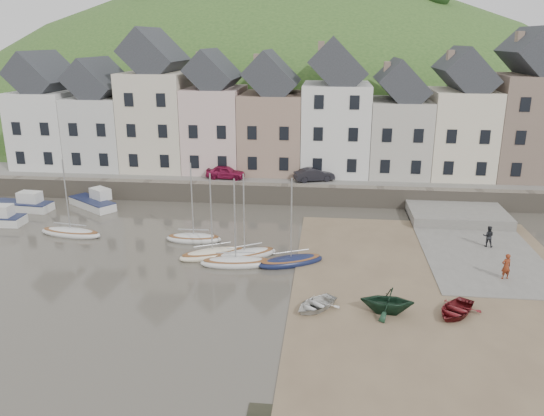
# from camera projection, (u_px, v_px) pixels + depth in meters

# --- Properties ---
(ground) EXTENTS (160.00, 160.00, 0.00)m
(ground) POSITION_uv_depth(u_px,v_px,m) (262.00, 281.00, 34.18)
(ground) COLOR #413D33
(ground) RESTS_ON ground
(quay_land) EXTENTS (90.00, 30.00, 1.50)m
(quay_land) POSITION_uv_depth(u_px,v_px,m) (295.00, 161.00, 64.29)
(quay_land) COLOR #2E5120
(quay_land) RESTS_ON ground
(quay_street) EXTENTS (70.00, 7.00, 0.10)m
(quay_street) POSITION_uv_depth(u_px,v_px,m) (288.00, 178.00, 53.15)
(quay_street) COLOR slate
(quay_street) RESTS_ON quay_land
(seawall) EXTENTS (70.00, 1.20, 1.80)m
(seawall) POSITION_uv_depth(u_px,v_px,m) (285.00, 194.00, 50.03)
(seawall) COLOR slate
(seawall) RESTS_ON ground
(beach) EXTENTS (18.00, 26.00, 0.06)m
(beach) POSITION_uv_depth(u_px,v_px,m) (439.00, 289.00, 33.04)
(beach) COLOR brown
(beach) RESTS_ON ground
(slipway) EXTENTS (8.00, 18.00, 0.12)m
(slipway) POSITION_uv_depth(u_px,v_px,m) (474.00, 244.00, 40.20)
(slipway) COLOR slate
(slipway) RESTS_ON ground
(hillside) EXTENTS (134.40, 84.00, 84.00)m
(hillside) POSITION_uv_depth(u_px,v_px,m) (277.00, 228.00, 96.99)
(hillside) COLOR #2E5120
(hillside) RESTS_ON ground
(townhouse_terrace) EXTENTS (61.05, 8.00, 13.93)m
(townhouse_terrace) POSITION_uv_depth(u_px,v_px,m) (308.00, 115.00, 54.55)
(townhouse_terrace) COLOR silver
(townhouse_terrace) RESTS_ON quay_land
(sailboat_0) EXTENTS (5.38, 2.26, 6.32)m
(sailboat_0) POSITION_uv_depth(u_px,v_px,m) (71.00, 232.00, 42.01)
(sailboat_0) COLOR silver
(sailboat_0) RESTS_ON ground
(sailboat_1) EXTENTS (4.28, 1.60, 6.32)m
(sailboat_1) POSITION_uv_depth(u_px,v_px,m) (194.00, 238.00, 40.80)
(sailboat_1) COLOR silver
(sailboat_1) RESTS_ON ground
(sailboat_2) EXTENTS (4.97, 3.51, 6.32)m
(sailboat_2) POSITION_uv_depth(u_px,v_px,m) (213.00, 254.00, 37.85)
(sailboat_2) COLOR beige
(sailboat_2) RESTS_ON ground
(sailboat_3) EXTENTS (4.86, 3.73, 6.32)m
(sailboat_3) POSITION_uv_depth(u_px,v_px,m) (245.00, 255.00, 37.65)
(sailboat_3) COLOR silver
(sailboat_3) RESTS_ON ground
(sailboat_4) EXTENTS (4.99, 2.10, 6.32)m
(sailboat_4) POSITION_uv_depth(u_px,v_px,m) (236.00, 262.00, 36.43)
(sailboat_4) COLOR silver
(sailboat_4) RESTS_ON ground
(sailboat_5) EXTENTS (4.86, 3.33, 6.32)m
(sailboat_5) POSITION_uv_depth(u_px,v_px,m) (291.00, 261.00, 36.61)
(sailboat_5) COLOR #141B3E
(sailboat_5) RESTS_ON ground
(motorboat_0) EXTENTS (5.66, 2.27, 1.70)m
(motorboat_0) POSITION_uv_depth(u_px,v_px,m) (24.00, 204.00, 48.18)
(motorboat_0) COLOR silver
(motorboat_0) RESTS_ON ground
(motorboat_2) EXTENTS (5.36, 4.52, 1.70)m
(motorboat_2) POSITION_uv_depth(u_px,v_px,m) (94.00, 201.00, 49.01)
(motorboat_2) COLOR silver
(motorboat_2) RESTS_ON ground
(rowboat_white) EXTENTS (3.41, 3.51, 0.59)m
(rowboat_white) POSITION_uv_depth(u_px,v_px,m) (315.00, 304.00, 30.42)
(rowboat_white) COLOR silver
(rowboat_white) RESTS_ON beach
(rowboat_green) EXTENTS (3.09, 2.71, 1.55)m
(rowboat_green) POSITION_uv_depth(u_px,v_px,m) (387.00, 300.00, 29.86)
(rowboat_green) COLOR #173422
(rowboat_green) RESTS_ON beach
(rowboat_red) EXTENTS (3.57, 3.79, 0.64)m
(rowboat_red) POSITION_uv_depth(u_px,v_px,m) (456.00, 310.00, 29.78)
(rowboat_red) COLOR maroon
(rowboat_red) RESTS_ON beach
(person_red) EXTENTS (0.71, 0.56, 1.70)m
(person_red) POSITION_uv_depth(u_px,v_px,m) (506.00, 266.00, 33.98)
(person_red) COLOR maroon
(person_red) RESTS_ON slipway
(person_dark) EXTENTS (0.89, 0.77, 1.59)m
(person_dark) POSITION_uv_depth(u_px,v_px,m) (488.00, 236.00, 39.32)
(person_dark) COLOR black
(person_dark) RESTS_ON slipway
(car_left) EXTENTS (3.90, 1.80, 1.29)m
(car_left) POSITION_uv_depth(u_px,v_px,m) (226.00, 172.00, 52.61)
(car_left) COLOR maroon
(car_left) RESTS_ON quay_street
(car_right) EXTENTS (4.09, 2.59, 1.27)m
(car_right) POSITION_uv_depth(u_px,v_px,m) (314.00, 175.00, 51.72)
(car_right) COLOR black
(car_right) RESTS_ON quay_street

